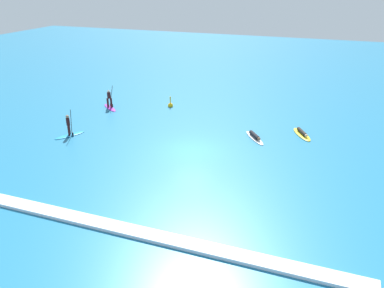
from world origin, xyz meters
name	(u,v)px	position (x,y,z in m)	size (l,w,h in m)	color
ground_plane	(192,150)	(0.00, 0.00, 0.00)	(120.00, 120.00, 0.00)	#1E6B93
surfer_on_yellow_board	(302,134)	(7.28, 5.91, 0.13)	(2.07, 2.95, 0.40)	yellow
surfer_on_white_board	(255,137)	(3.85, 3.88, 0.15)	(2.25, 2.80, 0.41)	white
surfer_on_blue_board	(69,130)	(-10.23, -0.74, 0.48)	(1.72, 2.57, 2.28)	#1E8CD1
surfer_on_purple_board	(110,103)	(-10.95, 6.59, 0.55)	(2.49, 2.19, 2.16)	purple
marker_buoy	(170,105)	(-5.61, 9.01, 0.16)	(0.50, 0.50, 1.15)	yellow
wave_crest	(120,228)	(0.00, -10.48, 0.09)	(24.26, 0.90, 0.18)	white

